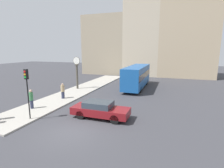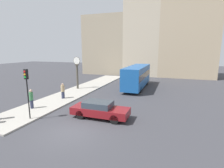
{
  "view_description": "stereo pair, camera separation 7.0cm",
  "coord_description": "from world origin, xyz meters",
  "px_view_note": "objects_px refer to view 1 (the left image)",
  "views": [
    {
      "loc": [
        6.1,
        -9.35,
        5.37
      ],
      "look_at": [
        0.06,
        7.92,
        1.84
      ],
      "focal_mm": 28.0,
      "sensor_mm": 36.0,
      "label": 1
    },
    {
      "loc": [
        6.17,
        -9.33,
        5.37
      ],
      "look_at": [
        0.06,
        7.92,
        1.84
      ],
      "focal_mm": 28.0,
      "sensor_mm": 36.0,
      "label": 2
    }
  ],
  "objects_px": {
    "sedan_car": "(100,109)",
    "pedestrian_tan_coat": "(63,91)",
    "bus_distant": "(137,76)",
    "traffic_light_near": "(27,84)",
    "pedestrian_green_hoodie": "(31,99)",
    "street_clock": "(77,72)"
  },
  "relations": [
    {
      "from": "pedestrian_green_hoodie",
      "to": "bus_distant",
      "type": "bearing_deg",
      "value": 60.13
    },
    {
      "from": "bus_distant",
      "to": "traffic_light_near",
      "type": "xyz_separation_m",
      "value": [
        -5.5,
        -14.58,
        1.11
      ]
    },
    {
      "from": "traffic_light_near",
      "to": "pedestrian_green_hoodie",
      "type": "relative_size",
      "value": 2.19
    },
    {
      "from": "traffic_light_near",
      "to": "pedestrian_tan_coat",
      "type": "xyz_separation_m",
      "value": [
        -1.05,
        5.9,
        -1.94
      ]
    },
    {
      "from": "pedestrian_tan_coat",
      "to": "sedan_car",
      "type": "bearing_deg",
      "value": -31.25
    },
    {
      "from": "sedan_car",
      "to": "bus_distant",
      "type": "distance_m",
      "value": 12.4
    },
    {
      "from": "pedestrian_tan_coat",
      "to": "pedestrian_green_hoodie",
      "type": "bearing_deg",
      "value": -99.76
    },
    {
      "from": "sedan_car",
      "to": "pedestrian_green_hoodie",
      "type": "bearing_deg",
      "value": -178.15
    },
    {
      "from": "traffic_light_near",
      "to": "pedestrian_green_hoodie",
      "type": "xyz_separation_m",
      "value": [
        -1.72,
        2.02,
        -1.87
      ]
    },
    {
      "from": "sedan_car",
      "to": "traffic_light_near",
      "type": "xyz_separation_m",
      "value": [
        -4.99,
        -2.23,
        2.19
      ]
    },
    {
      "from": "street_clock",
      "to": "traffic_light_near",
      "type": "bearing_deg",
      "value": -78.9
    },
    {
      "from": "street_clock",
      "to": "pedestrian_green_hoodie",
      "type": "distance_m",
      "value": 9.0
    },
    {
      "from": "pedestrian_green_hoodie",
      "to": "pedestrian_tan_coat",
      "type": "xyz_separation_m",
      "value": [
        0.67,
        3.89,
        -0.07
      ]
    },
    {
      "from": "traffic_light_near",
      "to": "pedestrian_tan_coat",
      "type": "relative_size",
      "value": 2.3
    },
    {
      "from": "bus_distant",
      "to": "street_clock",
      "type": "relative_size",
      "value": 2.18
    },
    {
      "from": "sedan_car",
      "to": "pedestrian_tan_coat",
      "type": "height_order",
      "value": "pedestrian_tan_coat"
    },
    {
      "from": "traffic_light_near",
      "to": "street_clock",
      "type": "height_order",
      "value": "street_clock"
    },
    {
      "from": "sedan_car",
      "to": "pedestrian_tan_coat",
      "type": "relative_size",
      "value": 2.75
    },
    {
      "from": "bus_distant",
      "to": "pedestrian_tan_coat",
      "type": "xyz_separation_m",
      "value": [
        -6.55,
        -8.68,
        -0.84
      ]
    },
    {
      "from": "pedestrian_tan_coat",
      "to": "street_clock",
      "type": "bearing_deg",
      "value": 102.25
    },
    {
      "from": "sedan_car",
      "to": "pedestrian_tan_coat",
      "type": "xyz_separation_m",
      "value": [
        -6.05,
        3.67,
        0.24
      ]
    },
    {
      "from": "pedestrian_green_hoodie",
      "to": "pedestrian_tan_coat",
      "type": "relative_size",
      "value": 1.05
    }
  ]
}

